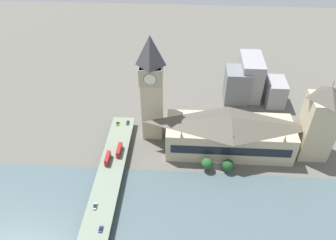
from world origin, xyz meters
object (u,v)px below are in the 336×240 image
Objects in this scene: car_northbound_lead at (118,123)px; car_southbound_lead at (101,229)px; victoria_tower at (319,122)px; car_southbound_mid at (128,122)px; double_decker_bus_lead at (119,150)px; car_northbound_mid at (95,206)px; road_bridge at (102,203)px; parliament_hall at (229,134)px; clock_tower at (152,87)px; double_decker_bus_mid at (108,158)px.

car_northbound_lead is 88.42m from car_southbound_lead.
car_southbound_lead is at bearing 119.29° from victoria_tower.
car_southbound_mid reaches higher than car_northbound_lead.
double_decker_bus_lead reaches higher than car_northbound_lead.
road_bridge is at bearing -38.63° from car_northbound_mid.
car_northbound_mid is at bearing 171.94° from double_decker_bus_lead.
car_northbound_lead is at bearing 0.30° from car_northbound_mid.
parliament_hall reaches higher than car_southbound_lead.
car_northbound_mid is 1.11× the size of car_southbound_lead.
victoria_tower is at bearing -67.66° from road_bridge.
car_southbound_mid is at bearing 82.81° from victoria_tower.
car_southbound_lead is at bearing 179.62° from car_southbound_mid.
car_southbound_mid is (75.25, -7.03, 0.01)m from car_northbound_mid.
clock_tower is at bearing -18.75° from road_bridge.
road_bridge is 71.36m from car_southbound_mid.
car_northbound_lead is at bearing 0.84° from double_decker_bus_mid.
car_northbound_mid is at bearing -179.70° from car_northbound_lead.
clock_tower reaches higher than double_decker_bus_lead.
parliament_hall is at bearing 90.06° from victoria_tower.
double_decker_bus_lead is 2.44× the size of car_southbound_mid.
car_southbound_mid is (30.92, -0.76, -1.82)m from double_decker_bus_lead.
double_decker_bus_lead is 1.10× the size of double_decker_bus_mid.
double_decker_bus_lead is (-14.55, 130.47, -18.76)m from victoria_tower.
double_decker_bus_mid is at bearing 105.92° from parliament_hall.
car_southbound_lead is at bearing 167.02° from clock_tower.
car_southbound_lead is 0.88× the size of car_southbound_mid.
double_decker_bus_lead is 2.52× the size of car_northbound_mid.
car_southbound_lead is at bearing 134.72° from parliament_hall.
car_northbound_mid is 0.97× the size of car_southbound_mid.
road_bridge is 35.02× the size of car_northbound_mid.
parliament_hall is 58.09m from victoria_tower.
clock_tower is 112.05m from victoria_tower.
victoria_tower is 0.38× the size of road_bridge.
clock_tower is 47.66m from double_decker_bus_lead.
car_southbound_mid is at bearing -1.40° from double_decker_bus_lead.
car_southbound_lead is at bearing -175.57° from car_northbound_lead.
victoria_tower is at bearing -97.19° from car_southbound_mid.
double_decker_bus_mid is 39.91m from car_southbound_mid.
victoria_tower reaches higher than parliament_hall.
parliament_hall is at bearing -74.08° from double_decker_bus_mid.
double_decker_bus_lead is at bearing -4.34° from road_bridge.
clock_tower reaches higher than car_northbound_lead.
clock_tower is at bearing 75.89° from parliament_hall.
car_southbound_mid reaches higher than road_bridge.
car_northbound_lead is (15.11, 80.60, -7.24)m from parliament_hall.
clock_tower is at bearing -93.40° from car_northbound_lead.
car_southbound_mid reaches higher than car_northbound_mid.
clock_tower is 55.49m from double_decker_bus_mid.
car_northbound_mid is (-72.35, 26.40, -34.72)m from clock_tower.
road_bridge is (-68.33, 23.19, -36.56)m from clock_tower.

